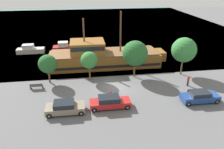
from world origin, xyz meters
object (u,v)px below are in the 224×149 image
object	(u,v)px
moored_boat_dockside	(30,50)
pirate_ship	(102,57)
parked_car_curb_front	(65,107)
parked_car_curb_rear	(200,97)
fire_hydrant	(111,93)
bench_promenade_east	(36,86)
moored_boat_outer	(65,47)
pedestrian_walking_near	(188,81)
parked_car_curb_mid	(110,102)

from	to	relation	value
moored_boat_dockside	pirate_ship	bearing A→B (deg)	-32.30
parked_car_curb_front	parked_car_curb_rear	distance (m)	16.53
pirate_ship	parked_car_curb_rear	bearing A→B (deg)	-52.32
fire_hydrant	bench_promenade_east	size ratio (longest dim) A/B	0.44
moored_boat_dockside	moored_boat_outer	bearing A→B (deg)	10.39
fire_hydrant	bench_promenade_east	bearing A→B (deg)	160.70
moored_boat_dockside	pedestrian_walking_near	distance (m)	31.28
parked_car_curb_front	parked_car_curb_rear	xyz separation A→B (m)	(16.53, 0.09, 0.00)
moored_boat_dockside	parked_car_curb_rear	world-z (taller)	moored_boat_dockside
bench_promenade_east	pirate_ship	bearing A→B (deg)	37.06
pirate_ship	parked_car_curb_front	xyz separation A→B (m)	(-5.73, -14.06, -0.88)
pirate_ship	parked_car_curb_rear	size ratio (longest dim) A/B	4.37
pirate_ship	parked_car_curb_mid	size ratio (longest dim) A/B	4.19
pirate_ship	fire_hydrant	bearing A→B (deg)	-90.13
parked_car_curb_rear	bench_promenade_east	bearing A→B (deg)	162.91
parked_car_curb_rear	bench_promenade_east	distance (m)	21.78
moored_boat_dockside	fire_hydrant	size ratio (longest dim) A/B	7.07
parked_car_curb_mid	parked_car_curb_rear	size ratio (longest dim) A/B	1.04
parked_car_curb_rear	fire_hydrant	bearing A→B (deg)	165.01
parked_car_curb_rear	bench_promenade_east	world-z (taller)	parked_car_curb_rear
parked_car_curb_mid	bench_promenade_east	size ratio (longest dim) A/B	2.76
bench_promenade_east	parked_car_curb_rear	bearing A→B (deg)	-17.09
parked_car_curb_front	moored_boat_outer	bearing A→B (deg)	93.20
parked_car_curb_rear	fire_hydrant	size ratio (longest dim) A/B	6.06
bench_promenade_east	pedestrian_walking_near	size ratio (longest dim) A/B	1.12
moored_boat_dockside	parked_car_curb_front	distance (m)	24.28
parked_car_curb_front	bench_promenade_east	bearing A→B (deg)	123.50
pirate_ship	bench_promenade_east	xyz separation A→B (m)	(-10.03, -7.57, -1.16)
fire_hydrant	bench_promenade_east	xyz separation A→B (m)	(-10.00, 3.50, 0.03)
moored_boat_outer	bench_promenade_east	xyz separation A→B (m)	(-2.95, -17.63, -0.18)
moored_boat_outer	moored_boat_dockside	bearing A→B (deg)	-169.61
moored_boat_outer	parked_car_curb_mid	xyz separation A→B (m)	(6.57, -23.74, 0.12)
pirate_ship	pedestrian_walking_near	size ratio (longest dim) A/B	12.99
pirate_ship	parked_car_curb_front	distance (m)	15.21
parked_car_curb_rear	bench_promenade_east	size ratio (longest dim) A/B	2.65
parked_car_curb_mid	fire_hydrant	distance (m)	2.68
moored_boat_outer	fire_hydrant	bearing A→B (deg)	-71.54
parked_car_curb_mid	pedestrian_walking_near	bearing A→B (deg)	18.88
bench_promenade_east	moored_boat_outer	bearing A→B (deg)	80.51
parked_car_curb_mid	pedestrian_walking_near	world-z (taller)	pedestrian_walking_near
parked_car_curb_front	pirate_ship	bearing A→B (deg)	67.81
moored_boat_dockside	bench_promenade_east	xyz separation A→B (m)	(3.90, -16.37, -0.23)
parked_car_curb_front	parked_car_curb_mid	size ratio (longest dim) A/B	0.92
fire_hydrant	pedestrian_walking_near	distance (m)	11.46
fire_hydrant	moored_boat_dockside	bearing A→B (deg)	124.96
parked_car_curb_mid	fire_hydrant	size ratio (longest dim) A/B	6.32
fire_hydrant	pedestrian_walking_near	world-z (taller)	pedestrian_walking_near
moored_boat_outer	pedestrian_walking_near	world-z (taller)	moored_boat_outer
moored_boat_outer	pedestrian_walking_near	size ratio (longest dim) A/B	3.25
parked_car_curb_mid	bench_promenade_east	xyz separation A→B (m)	(-9.52, 6.12, -0.30)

